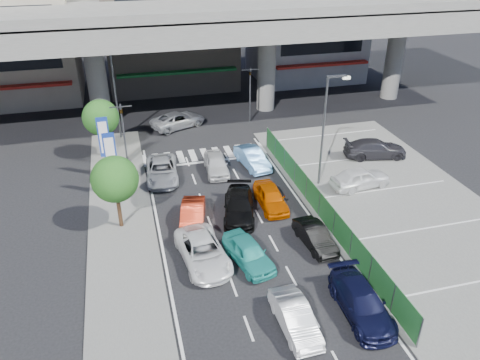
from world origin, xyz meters
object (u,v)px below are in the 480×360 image
object	(u,v)px
signboard_near	(111,156)
taxi_orange_left	(193,216)
traffic_light_left	(122,121)
street_lamp_left	(117,85)
kei_truck_front_right	(252,158)
minivan_navy_back	(361,302)
sedan_white_mid_left	(203,252)
parked_sedan_white	(360,178)
traffic_cone	(311,195)
crossing_wagon_silver	(178,120)
tree_near	(115,179)
parked_sedan_dgrey	(375,148)
traffic_light_right	(250,81)
tree_far	(101,118)
taxi_orange_right	(271,197)
hatch_black_mid_right	(315,237)
taxi_teal_mid	(248,252)
sedan_white_front_mid	(216,164)
street_lamp_right	(326,122)
hatch_white_back_mid	(295,317)
signboard_far	(104,139)
wagon_silver_front_left	(162,170)
sedan_black_mid	(239,206)

from	to	relation	value
signboard_near	taxi_orange_left	bearing A→B (deg)	-46.98
traffic_light_left	street_lamp_left	bearing A→B (deg)	91.20
kei_truck_front_right	traffic_light_left	bearing A→B (deg)	158.83
minivan_navy_back	sedan_white_mid_left	xyz separation A→B (m)	(-6.59, 5.79, 0.00)
parked_sedan_white	traffic_cone	bearing A→B (deg)	94.36
kei_truck_front_right	crossing_wagon_silver	xyz separation A→B (m)	(-4.39, 9.42, 0.02)
tree_near	kei_truck_front_right	xyz separation A→B (m)	(10.15, 5.95, -2.70)
traffic_light_left	crossing_wagon_silver	world-z (taller)	traffic_light_left
taxi_orange_left	traffic_cone	distance (m)	8.30
kei_truck_front_right	parked_sedan_dgrey	bearing A→B (deg)	-14.48
traffic_light_right	tree_far	size ratio (longest dim) A/B	1.08
street_lamp_left	taxi_orange_right	xyz separation A→B (m)	(9.03, -14.00, -4.08)
hatch_black_mid_right	taxi_orange_right	xyz separation A→B (m)	(-1.16, 4.76, 0.08)
tree_near	taxi_teal_mid	distance (m)	8.97
tree_near	parked_sedan_dgrey	size ratio (longest dim) A/B	0.97
traffic_light_right	sedan_white_front_mid	distance (m)	11.17
street_lamp_right	traffic_cone	size ratio (longest dim) A/B	10.82
taxi_orange_left	traffic_cone	bearing A→B (deg)	18.71
traffic_light_right	hatch_white_back_mid	world-z (taller)	traffic_light_right
taxi_teal_mid	parked_sedan_white	world-z (taller)	parked_sedan_white
minivan_navy_back	hatch_black_mid_right	distance (m)	5.66
signboard_near	taxi_teal_mid	xyz separation A→B (m)	(6.89, -9.32, -2.37)
signboard_far	taxi_orange_right	bearing A→B (deg)	-34.18
tree_far	taxi_orange_left	xyz separation A→B (m)	(5.14, -11.37, -2.72)
wagon_silver_front_left	parked_sedan_dgrey	xyz separation A→B (m)	(16.94, -0.73, 0.10)
street_lamp_right	parked_sedan_dgrey	world-z (taller)	street_lamp_right
parked_sedan_white	traffic_light_left	bearing A→B (deg)	58.24
sedan_white_mid_left	hatch_black_mid_right	world-z (taller)	sedan_white_mid_left
parked_sedan_dgrey	street_lamp_left	bearing A→B (deg)	75.87
tree_far	minivan_navy_back	bearing A→B (deg)	-60.84
traffic_light_left	street_lamp_right	size ratio (longest dim) A/B	0.65
street_lamp_left	street_lamp_right	bearing A→B (deg)	-41.63
street_lamp_left	traffic_cone	world-z (taller)	street_lamp_left
taxi_orange_left	sedan_white_front_mid	distance (m)	7.18
tree_far	taxi_orange_left	distance (m)	12.77
sedan_black_mid	wagon_silver_front_left	bearing A→B (deg)	139.00
minivan_navy_back	taxi_orange_right	xyz separation A→B (m)	(-1.17, 10.42, 0.00)
traffic_light_right	tree_near	xyz separation A→B (m)	(-12.50, -15.00, -0.55)
taxi_teal_mid	traffic_cone	bearing A→B (deg)	28.33
sedan_white_mid_left	crossing_wagon_silver	xyz separation A→B (m)	(1.47, 20.00, 0.02)
signboard_near	wagon_silver_front_left	size ratio (longest dim) A/B	0.96
wagon_silver_front_left	sedan_white_front_mid	world-z (taller)	sedan_white_front_mid
traffic_cone	signboard_far	bearing A→B (deg)	151.93
minivan_navy_back	street_lamp_left	bearing A→B (deg)	114.30
sedan_black_mid	taxi_orange_right	bearing A→B (deg)	27.62
taxi_orange_right	sedan_white_mid_left	bearing A→B (deg)	-138.90
wagon_silver_front_left	parked_sedan_dgrey	size ratio (longest dim) A/B	0.99
sedan_white_front_mid	kei_truck_front_right	size ratio (longest dim) A/B	0.97
hatch_black_mid_right	sedan_white_front_mid	bearing A→B (deg)	104.27
sedan_white_front_mid	parked_sedan_white	bearing A→B (deg)	-23.91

